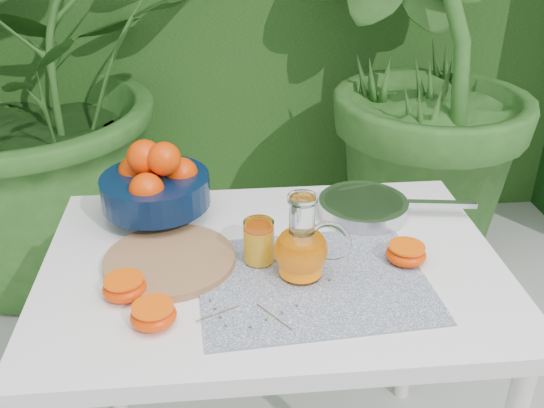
{
  "coord_description": "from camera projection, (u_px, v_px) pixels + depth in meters",
  "views": [
    {
      "loc": [
        0.0,
        -1.03,
        1.49
      ],
      "look_at": [
        0.11,
        0.09,
        0.88
      ],
      "focal_mm": 40.0,
      "sensor_mm": 36.0,
      "label": 1
    }
  ],
  "objects": [
    {
      "name": "potted_plant_left",
      "position": [
        24.0,
        64.0,
        2.28
      ],
      "size": [
        2.43,
        2.43,
        1.73
      ],
      "primitive_type": "imported",
      "rotation": [
        0.0,
        0.0,
        0.66
      ],
      "color": "#27541D",
      "rests_on": "ground"
    },
    {
      "name": "placemat",
      "position": [
        313.0,
        280.0,
        1.26
      ],
      "size": [
        0.5,
        0.4,
        0.0
      ],
      "primitive_type": "cube",
      "rotation": [
        0.0,
        0.0,
        0.07
      ],
      "color": "#0E204F",
      "rests_on": "white_table"
    },
    {
      "name": "white_table",
      "position": [
        273.0,
        291.0,
        1.36
      ],
      "size": [
        1.0,
        0.7,
        0.75
      ],
      "color": "white",
      "rests_on": "ground"
    },
    {
      "name": "fruit_bowl",
      "position": [
        156.0,
        183.0,
        1.45
      ],
      "size": [
        0.31,
        0.31,
        0.21
      ],
      "color": "black",
      "rests_on": "white_table"
    },
    {
      "name": "juice_pitcher",
      "position": [
        302.0,
        248.0,
        1.24
      ],
      "size": [
        0.17,
        0.15,
        0.19
      ],
      "color": "white",
      "rests_on": "white_table"
    },
    {
      "name": "thyme_sprigs",
      "position": [
        268.0,
        297.0,
        1.2
      ],
      "size": [
        0.28,
        0.24,
        0.01
      ],
      "color": "brown",
      "rests_on": "white_table"
    },
    {
      "name": "saute_pan",
      "position": [
        364.0,
        207.0,
        1.49
      ],
      "size": [
        0.4,
        0.25,
        0.04
      ],
      "color": "#BABABF",
      "rests_on": "white_table"
    },
    {
      "name": "orange_halves",
      "position": [
        235.0,
        284.0,
        1.21
      ],
      "size": [
        0.71,
        0.27,
        0.04
      ],
      "color": "#F54402",
      "rests_on": "white_table"
    },
    {
      "name": "cutting_board",
      "position": [
        170.0,
        260.0,
        1.31
      ],
      "size": [
        0.31,
        0.31,
        0.02
      ],
      "primitive_type": "cylinder",
      "rotation": [
        0.0,
        0.0,
        0.1
      ],
      "color": "#8C623F",
      "rests_on": "white_table"
    },
    {
      "name": "potted_plant_right",
      "position": [
        415.0,
        60.0,
        2.3
      ],
      "size": [
        2.46,
        2.46,
        1.75
      ],
      "primitive_type": "imported",
      "rotation": [
        0.0,
        0.0,
        2.24
      ],
      "color": "#27541D",
      "rests_on": "ground"
    },
    {
      "name": "juice_tumbler",
      "position": [
        259.0,
        243.0,
        1.29
      ],
      "size": [
        0.08,
        0.08,
        0.1
      ],
      "color": "white",
      "rests_on": "white_table"
    }
  ]
}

